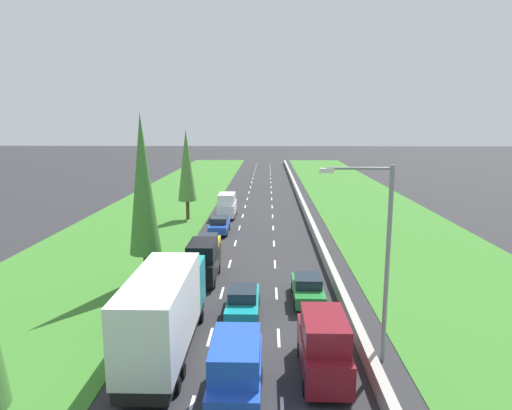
{
  "coord_description": "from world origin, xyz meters",
  "views": [
    {
      "loc": [
        1.15,
        -0.15,
        10.77
      ],
      "look_at": [
        -0.2,
        51.38,
        1.26
      ],
      "focal_mm": 31.41,
      "sensor_mm": 36.0,
      "label": 1
    }
  ],
  "objects_px": {
    "white_box_truck_left_lane": "(165,310)",
    "blue_van_centre_lane": "(236,372)",
    "black_van_left_lane": "(203,261)",
    "blue_sedan_left_lane": "(219,225)",
    "teal_sedan_centre_lane": "(243,302)",
    "poplar_tree_third": "(187,166)",
    "maroon_van_right_lane": "(323,346)",
    "green_sedan_right_lane": "(308,288)",
    "poplar_tree_second": "(143,185)",
    "yellow_hatchback_left_lane": "(208,244)",
    "street_light_mast": "(380,251)",
    "white_van_left_lane": "(227,205)"
  },
  "relations": [
    {
      "from": "black_van_left_lane",
      "to": "street_light_mast",
      "type": "relative_size",
      "value": 0.54
    },
    {
      "from": "blue_sedan_left_lane",
      "to": "poplar_tree_second",
      "type": "relative_size",
      "value": 0.39
    },
    {
      "from": "maroon_van_right_lane",
      "to": "white_van_left_lane",
      "type": "bearing_deg",
      "value": 102.21
    },
    {
      "from": "blue_van_centre_lane",
      "to": "street_light_mast",
      "type": "relative_size",
      "value": 0.54
    },
    {
      "from": "black_van_left_lane",
      "to": "poplar_tree_second",
      "type": "distance_m",
      "value": 6.56
    },
    {
      "from": "poplar_tree_second",
      "to": "street_light_mast",
      "type": "height_order",
      "value": "poplar_tree_second"
    },
    {
      "from": "blue_sedan_left_lane",
      "to": "teal_sedan_centre_lane",
      "type": "xyz_separation_m",
      "value": [
        3.38,
        -19.1,
        0.0
      ]
    },
    {
      "from": "white_box_truck_left_lane",
      "to": "black_van_left_lane",
      "type": "distance_m",
      "value": 10.02
    },
    {
      "from": "white_van_left_lane",
      "to": "blue_sedan_left_lane",
      "type": "bearing_deg",
      "value": -90.67
    },
    {
      "from": "poplar_tree_third",
      "to": "street_light_mast",
      "type": "height_order",
      "value": "poplar_tree_third"
    },
    {
      "from": "poplar_tree_second",
      "to": "black_van_left_lane",
      "type": "bearing_deg",
      "value": 12.21
    },
    {
      "from": "white_box_truck_left_lane",
      "to": "black_van_left_lane",
      "type": "xyz_separation_m",
      "value": [
        0.33,
        9.98,
        -0.78
      ]
    },
    {
      "from": "teal_sedan_centre_lane",
      "to": "black_van_left_lane",
      "type": "bearing_deg",
      "value": 118.63
    },
    {
      "from": "black_van_left_lane",
      "to": "blue_sedan_left_lane",
      "type": "relative_size",
      "value": 1.09
    },
    {
      "from": "maroon_van_right_lane",
      "to": "green_sedan_right_lane",
      "type": "bearing_deg",
      "value": 89.59
    },
    {
      "from": "white_box_truck_left_lane",
      "to": "poplar_tree_third",
      "type": "distance_m",
      "value": 30.19
    },
    {
      "from": "blue_sedan_left_lane",
      "to": "street_light_mast",
      "type": "xyz_separation_m",
      "value": [
        9.7,
        -23.83,
        4.42
      ]
    },
    {
      "from": "maroon_van_right_lane",
      "to": "blue_van_centre_lane",
      "type": "bearing_deg",
      "value": -148.77
    },
    {
      "from": "white_box_truck_left_lane",
      "to": "poplar_tree_second",
      "type": "xyz_separation_m",
      "value": [
        -3.37,
        9.18,
        4.57
      ]
    },
    {
      "from": "black_van_left_lane",
      "to": "poplar_tree_second",
      "type": "height_order",
      "value": "poplar_tree_second"
    },
    {
      "from": "maroon_van_right_lane",
      "to": "street_light_mast",
      "type": "relative_size",
      "value": 0.54
    },
    {
      "from": "green_sedan_right_lane",
      "to": "black_van_left_lane",
      "type": "bearing_deg",
      "value": 153.55
    },
    {
      "from": "blue_sedan_left_lane",
      "to": "street_light_mast",
      "type": "relative_size",
      "value": 0.5
    },
    {
      "from": "black_van_left_lane",
      "to": "white_van_left_lane",
      "type": "bearing_deg",
      "value": 90.68
    },
    {
      "from": "blue_van_centre_lane",
      "to": "street_light_mast",
      "type": "xyz_separation_m",
      "value": [
        6.12,
        3.52,
        3.83
      ]
    },
    {
      "from": "black_van_left_lane",
      "to": "blue_van_centre_lane",
      "type": "relative_size",
      "value": 1.0
    },
    {
      "from": "maroon_van_right_lane",
      "to": "green_sedan_right_lane",
      "type": "height_order",
      "value": "maroon_van_right_lane"
    },
    {
      "from": "black_van_left_lane",
      "to": "teal_sedan_centre_lane",
      "type": "relative_size",
      "value": 1.09
    },
    {
      "from": "black_van_left_lane",
      "to": "blue_van_centre_lane",
      "type": "height_order",
      "value": "same"
    },
    {
      "from": "white_box_truck_left_lane",
      "to": "teal_sedan_centre_lane",
      "type": "bearing_deg",
      "value": 52.65
    },
    {
      "from": "maroon_van_right_lane",
      "to": "green_sedan_right_lane",
      "type": "xyz_separation_m",
      "value": [
        0.06,
        8.23,
        -0.59
      ]
    },
    {
      "from": "poplar_tree_second",
      "to": "yellow_hatchback_left_lane",
      "type": "bearing_deg",
      "value": 65.85
    },
    {
      "from": "green_sedan_right_lane",
      "to": "white_van_left_lane",
      "type": "bearing_deg",
      "value": 106.26
    },
    {
      "from": "teal_sedan_centre_lane",
      "to": "poplar_tree_second",
      "type": "xyz_separation_m",
      "value": [
        -6.74,
        4.77,
        5.94
      ]
    },
    {
      "from": "street_light_mast",
      "to": "green_sedan_right_lane",
      "type": "bearing_deg",
      "value": 109.88
    },
    {
      "from": "black_van_left_lane",
      "to": "blue_van_centre_lane",
      "type": "xyz_separation_m",
      "value": [
        3.24,
        -13.82,
        0.0
      ]
    },
    {
      "from": "black_van_left_lane",
      "to": "poplar_tree_third",
      "type": "relative_size",
      "value": 0.49
    },
    {
      "from": "yellow_hatchback_left_lane",
      "to": "street_light_mast",
      "type": "relative_size",
      "value": 0.43
    },
    {
      "from": "white_box_truck_left_lane",
      "to": "teal_sedan_centre_lane",
      "type": "xyz_separation_m",
      "value": [
        3.37,
        4.41,
        -1.37
      ]
    },
    {
      "from": "black_van_left_lane",
      "to": "yellow_hatchback_left_lane",
      "type": "xyz_separation_m",
      "value": [
        -0.49,
        6.35,
        -0.56
      ]
    },
    {
      "from": "black_van_left_lane",
      "to": "street_light_mast",
      "type": "xyz_separation_m",
      "value": [
        9.36,
        -10.3,
        3.83
      ]
    },
    {
      "from": "white_box_truck_left_lane",
      "to": "white_van_left_lane",
      "type": "bearing_deg",
      "value": 89.85
    },
    {
      "from": "black_van_left_lane",
      "to": "poplar_tree_third",
      "type": "bearing_deg",
      "value": 103.04
    },
    {
      "from": "black_van_left_lane",
      "to": "blue_sedan_left_lane",
      "type": "bearing_deg",
      "value": 91.43
    },
    {
      "from": "poplar_tree_second",
      "to": "white_box_truck_left_lane",
      "type": "bearing_deg",
      "value": -69.84
    },
    {
      "from": "blue_van_centre_lane",
      "to": "poplar_tree_second",
      "type": "bearing_deg",
      "value": 118.06
    },
    {
      "from": "white_box_truck_left_lane",
      "to": "blue_van_centre_lane",
      "type": "distance_m",
      "value": 5.3
    },
    {
      "from": "white_van_left_lane",
      "to": "street_light_mast",
      "type": "height_order",
      "value": "street_light_mast"
    },
    {
      "from": "white_box_truck_left_lane",
      "to": "maroon_van_right_lane",
      "type": "distance_m",
      "value": 7.38
    },
    {
      "from": "green_sedan_right_lane",
      "to": "teal_sedan_centre_lane",
      "type": "relative_size",
      "value": 1.0
    }
  ]
}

